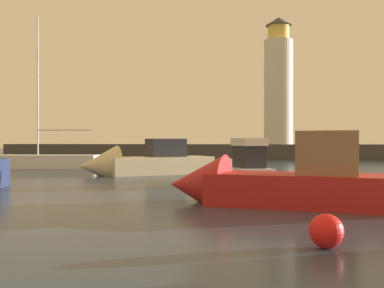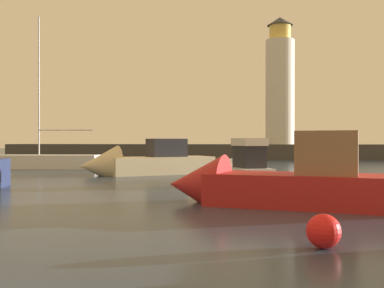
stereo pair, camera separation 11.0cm
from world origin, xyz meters
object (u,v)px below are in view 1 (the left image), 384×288
Objects in this scene: mooring_buoy at (326,231)px; motorboat_1 at (270,183)px; motorboat_2 at (239,168)px; sailboat_moored at (48,161)px; motorboat_3 at (138,164)px; lighthouse at (278,84)px.

motorboat_1 is at bearing 100.25° from mooring_buoy.
sailboat_moored is (-17.01, 10.20, -0.15)m from motorboat_2.
motorboat_1 is at bearing -46.31° from sailboat_moored.
motorboat_3 reaches higher than mooring_buoy.
motorboat_1 is (-1.00, -45.29, -9.12)m from lighthouse.
sailboat_moored reaches higher than motorboat_3.
motorboat_2 is at bearing 100.45° from mooring_buoy.
motorboat_3 is at bearing 148.38° from motorboat_2.
lighthouse reaches higher than sailboat_moored.
sailboat_moored reaches higher than mooring_buoy.
sailboat_moored is (-19.78, -25.63, -9.29)m from lighthouse.
lighthouse is 1.30× the size of sailboat_moored.
lighthouse reaches higher than motorboat_3.
motorboat_2 is (-1.77, 9.46, -0.02)m from motorboat_1.
sailboat_moored is at bearing 133.69° from motorboat_1.
mooring_buoy is (20.01, -26.45, -0.26)m from sailboat_moored.
mooring_buoy is at bearing -63.52° from motorboat_3.
motorboat_2 is 16.52m from mooring_buoy.
sailboat_moored is at bearing 149.58° from motorboat_3.
motorboat_1 is 0.69× the size of sailboat_moored.
lighthouse reaches higher than motorboat_1.
mooring_buoy is at bearing -52.89° from sailboat_moored.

